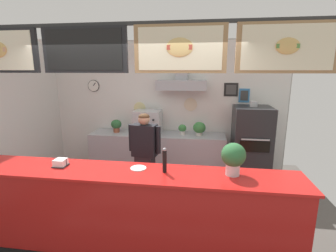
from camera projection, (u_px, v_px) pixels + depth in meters
name	position (u px, v px, depth m)	size (l,w,h in m)	color
ground_plane	(139.00, 236.00, 3.42)	(6.08, 6.08, 0.00)	#514C47
back_wall_assembly	(166.00, 104.00, 5.27)	(5.07, 2.68, 2.82)	#9E9E99
service_counter	(132.00, 213.00, 3.02)	(3.95, 0.61, 1.07)	#B21916
back_prep_counter	(158.00, 155.00, 5.31)	(2.80, 0.63, 0.92)	#A3A5AD
pizza_oven	(250.00, 147.00, 4.76)	(0.68, 0.74, 1.65)	#232326
shop_worker	(145.00, 156.00, 4.09)	(0.54, 0.28, 1.55)	#232328
espresso_machine	(148.00, 122.00, 5.15)	(0.55, 0.53, 0.49)	#B7BABF
potted_basil	(182.00, 129.00, 5.11)	(0.17, 0.17, 0.21)	beige
potted_rosemary	(116.00, 125.00, 5.30)	(0.22, 0.22, 0.27)	#9E563D
potted_oregano	(199.00, 128.00, 5.03)	(0.25, 0.25, 0.28)	beige
pepper_grinder	(165.00, 160.00, 2.85)	(0.05, 0.05, 0.29)	black
basil_vase	(233.00, 158.00, 2.77)	(0.27, 0.27, 0.37)	silver
condiment_plate	(138.00, 168.00, 2.98)	(0.19, 0.19, 0.01)	white
napkin_holder	(61.00, 163.00, 3.06)	(0.17, 0.16, 0.10)	#262628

